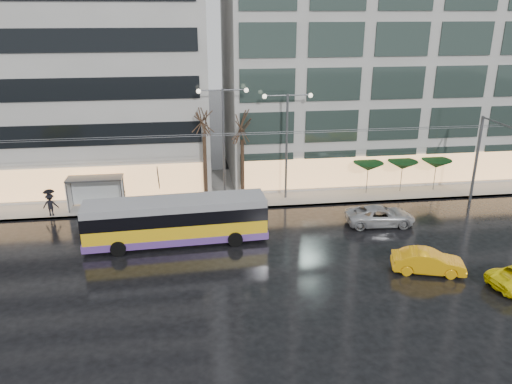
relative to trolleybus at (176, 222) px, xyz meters
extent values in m
plane|color=black|center=(1.76, -3.77, -1.50)|extent=(140.00, 140.00, 0.00)
cube|color=gray|center=(3.76, 10.23, -1.43)|extent=(80.00, 10.00, 0.15)
cube|color=slate|center=(3.76, 5.28, -1.43)|extent=(80.00, 0.10, 0.15)
cube|color=#A09E99|center=(-14.24, 15.23, 9.65)|extent=(34.00, 14.00, 22.00)
cube|color=#A09E99|center=(20.76, 15.23, 11.15)|extent=(32.00, 14.00, 25.00)
cube|color=#EAB214|center=(0.00, 0.00, -0.46)|extent=(11.97, 3.05, 1.48)
cube|color=#5E388E|center=(0.00, 0.00, -0.96)|extent=(12.01, 3.09, 0.49)
cube|color=black|center=(0.00, 0.00, 0.62)|extent=(11.99, 3.07, 0.89)
cube|color=gray|center=(0.00, 0.00, 1.32)|extent=(11.97, 3.05, 0.49)
cube|color=black|center=(5.95, 0.29, 0.47)|extent=(0.17, 2.27, 1.29)
cube|color=black|center=(-5.95, -0.29, 0.47)|extent=(0.17, 2.27, 1.29)
cylinder|color=black|center=(3.69, 1.42, -1.01)|extent=(1.00, 0.39, 0.99)
cylinder|color=black|center=(3.81, -1.05, -1.01)|extent=(1.00, 0.39, 0.99)
cylinder|color=black|center=(-3.81, 1.05, -1.01)|extent=(1.00, 0.39, 0.99)
cylinder|color=black|center=(-3.69, -1.42, -1.01)|extent=(1.00, 0.39, 0.99)
cylinder|color=#595B60|center=(-1.03, 0.89, 2.75)|extent=(0.24, 3.68, 2.60)
cylinder|color=#595B60|center=(-1.06, 1.38, 2.75)|extent=(0.24, 3.68, 2.60)
cylinder|color=#595B60|center=(23.76, 4.73, 2.00)|extent=(0.24, 0.24, 7.00)
cube|color=#595B60|center=(23.76, 2.23, 5.40)|extent=(0.10, 5.00, 0.10)
cylinder|color=#595B60|center=(2.76, 1.98, 5.30)|extent=(42.00, 0.04, 0.04)
cylinder|color=#595B60|center=(2.76, 2.48, 5.30)|extent=(42.00, 0.04, 0.04)
cube|color=#595B60|center=(-6.24, 6.73, 1.10)|extent=(4.20, 1.60, 0.12)
cube|color=silver|center=(-6.24, 7.43, -0.15)|extent=(4.00, 0.05, 2.20)
cube|color=white|center=(-8.29, 6.73, -0.15)|extent=(0.10, 1.40, 2.20)
cylinder|color=#595B60|center=(-8.24, 6.03, -0.15)|extent=(0.10, 0.10, 2.40)
cylinder|color=#595B60|center=(-8.24, 7.43, -0.15)|extent=(0.10, 0.10, 2.40)
cylinder|color=#595B60|center=(-4.24, 6.03, -0.15)|extent=(0.10, 0.10, 2.40)
cylinder|color=#595B60|center=(-4.24, 7.43, -0.15)|extent=(0.10, 0.10, 2.40)
cylinder|color=#595B60|center=(3.76, 7.03, 3.15)|extent=(0.18, 0.18, 9.00)
cylinder|color=#595B60|center=(2.86, 7.03, 7.55)|extent=(1.80, 0.10, 0.10)
cylinder|color=#595B60|center=(4.66, 7.03, 7.55)|extent=(1.80, 0.10, 0.10)
sphere|color=#FFF2CC|center=(1.96, 7.03, 7.50)|extent=(0.36, 0.36, 0.36)
sphere|color=#FFF2CC|center=(5.56, 7.03, 7.50)|extent=(0.36, 0.36, 0.36)
cylinder|color=#595B60|center=(8.76, 7.03, 2.90)|extent=(0.18, 0.18, 8.50)
cylinder|color=#595B60|center=(7.86, 7.03, 7.05)|extent=(1.80, 0.10, 0.10)
cylinder|color=#595B60|center=(9.66, 7.03, 7.05)|extent=(1.80, 0.10, 0.10)
sphere|color=#FFF2CC|center=(6.96, 7.03, 7.00)|extent=(0.36, 0.36, 0.36)
sphere|color=#FFF2CC|center=(10.56, 7.03, 7.00)|extent=(0.36, 0.36, 0.36)
cylinder|color=black|center=(2.26, 7.23, 1.45)|extent=(0.28, 0.28, 5.60)
cylinder|color=black|center=(5.26, 7.43, 1.10)|extent=(0.28, 0.28, 4.90)
cylinder|color=#595B60|center=(15.76, 7.23, -0.25)|extent=(0.06, 0.06, 2.20)
cone|color=black|center=(15.76, 7.23, 0.95)|extent=(2.50, 2.50, 0.70)
cylinder|color=#595B60|center=(18.76, 7.23, -0.25)|extent=(0.06, 0.06, 2.20)
cone|color=black|center=(18.76, 7.23, 0.95)|extent=(2.50, 2.50, 0.70)
cylinder|color=#595B60|center=(21.76, 7.23, -0.25)|extent=(0.06, 0.06, 2.20)
cone|color=black|center=(21.76, 7.23, 0.95)|extent=(2.50, 2.50, 0.70)
imported|color=#FFAD0D|center=(14.86, -6.06, -0.80)|extent=(4.48, 2.62, 1.40)
imported|color=#9E9FA3|center=(14.59, 1.04, -0.81)|extent=(5.12, 2.59, 1.39)
imported|color=black|center=(-4.48, 7.91, -0.58)|extent=(0.58, 0.39, 1.54)
imported|color=#EE4FA0|center=(-4.48, 7.91, 0.40)|extent=(1.00, 1.02, 0.88)
imported|color=black|center=(-3.52, 8.46, -0.51)|extent=(0.86, 0.68, 1.69)
imported|color=black|center=(-9.43, 5.64, -0.48)|extent=(1.14, 0.66, 1.75)
imported|color=black|center=(-9.43, 5.64, 0.40)|extent=(0.83, 0.83, 0.72)
camera|label=1|loc=(1.18, -30.77, 13.37)|focal=35.00mm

